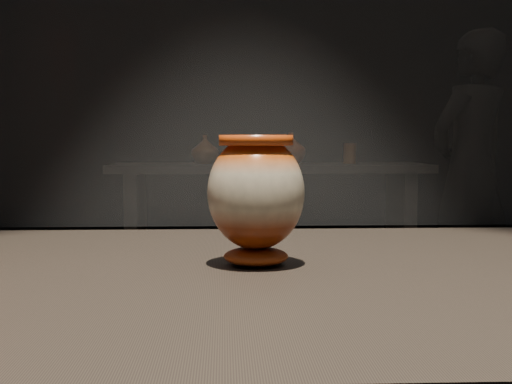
# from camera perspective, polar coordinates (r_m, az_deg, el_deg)

# --- Properties ---
(main_vase) EXTENTS (0.15, 0.15, 0.16)m
(main_vase) POSITION_cam_1_polar(r_m,az_deg,el_deg) (0.89, -0.00, -0.19)
(main_vase) COLOR maroon
(main_vase) RESTS_ON display_plinth
(back_shelf) EXTENTS (2.00, 0.60, 0.90)m
(back_shelf) POSITION_cam_1_polar(r_m,az_deg,el_deg) (4.55, 1.07, -1.05)
(back_shelf) COLOR black
(back_shelf) RESTS_ON ground
(back_vase_left) EXTENTS (0.23, 0.23, 0.18)m
(back_vase_left) POSITION_cam_1_polar(r_m,az_deg,el_deg) (4.49, -4.10, 3.41)
(back_vase_left) COLOR maroon
(back_vase_left) RESTS_ON back_shelf
(back_vase_mid) EXTENTS (0.27, 0.27, 0.20)m
(back_vase_mid) POSITION_cam_1_polar(r_m,az_deg,el_deg) (4.54, 2.80, 3.52)
(back_vase_mid) COLOR maroon
(back_vase_mid) RESTS_ON back_shelf
(back_vase_right) EXTENTS (0.08, 0.08, 0.13)m
(back_vase_right) POSITION_cam_1_polar(r_m,az_deg,el_deg) (4.62, 7.50, 3.09)
(back_vase_right) COLOR maroon
(back_vase_right) RESTS_ON back_shelf
(visitor) EXTENTS (0.76, 0.69, 1.74)m
(visitor) POSITION_cam_1_polar(r_m,az_deg,el_deg) (4.68, 16.82, 1.78)
(visitor) COLOR black
(visitor) RESTS_ON ground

